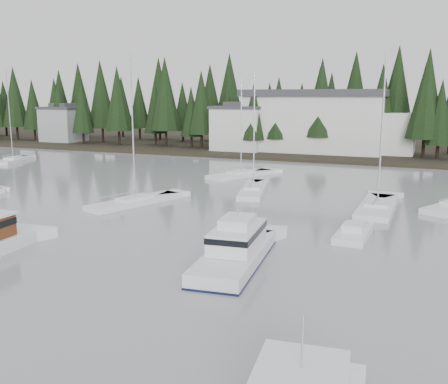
# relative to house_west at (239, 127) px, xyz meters

# --- Properties ---
(far_shore_land) EXTENTS (240.00, 54.00, 1.00)m
(far_shore_land) POSITION_rel_house_west_xyz_m (18.00, 18.00, -4.65)
(far_shore_land) COLOR black
(far_shore_land) RESTS_ON ground
(conifer_treeline) EXTENTS (200.00, 22.00, 20.00)m
(conifer_treeline) POSITION_rel_house_west_xyz_m (18.00, 7.00, -4.65)
(conifer_treeline) COLOR black
(conifer_treeline) RESTS_ON ground
(house_west) EXTENTS (9.54, 7.42, 8.75)m
(house_west) POSITION_rel_house_west_xyz_m (0.00, 0.00, 0.00)
(house_west) COLOR silver
(house_west) RESTS_ON ground
(house_far_west) EXTENTS (8.48, 7.42, 8.25)m
(house_far_west) POSITION_rel_house_west_xyz_m (-42.00, 2.00, -0.25)
(house_far_west) COLOR #999EA0
(house_far_west) RESTS_ON ground
(harbor_inn) EXTENTS (29.50, 11.50, 10.90)m
(harbor_inn) POSITION_rel_house_west_xyz_m (15.04, 3.34, 1.12)
(harbor_inn) COLOR silver
(harbor_inn) RESTS_ON ground
(cabin_cruiser_center) EXTENTS (4.29, 10.57, 4.42)m
(cabin_cruiser_center) POSITION_rel_house_west_xyz_m (21.98, -57.64, -3.99)
(cabin_cruiser_center) COLOR white
(cabin_cruiser_center) RESTS_ON ground
(sailboat_2) EXTENTS (6.80, 10.18, 12.87)m
(sailboat_2) POSITION_rel_house_west_xyz_m (10.13, -25.68, -4.59)
(sailboat_2) COLOR white
(sailboat_2) RESTS_ON ground
(sailboat_3) EXTENTS (5.52, 10.50, 14.67)m
(sailboat_3) POSITION_rel_house_west_xyz_m (6.69, -45.42, -4.57)
(sailboat_3) COLOR white
(sailboat_3) RESTS_ON ground
(sailboat_5) EXTENTS (5.24, 8.99, 14.63)m
(sailboat_5) POSITION_rel_house_west_xyz_m (-28.66, -25.86, -4.56)
(sailboat_5) COLOR white
(sailboat_5) RESTS_ON ground
(sailboat_6) EXTENTS (4.87, 11.06, 13.28)m
(sailboat_6) POSITION_rel_house_west_xyz_m (15.15, -34.99, -4.58)
(sailboat_6) COLOR white
(sailboat_6) RESTS_ON ground
(sailboat_7) EXTENTS (3.04, 10.49, 14.56)m
(sailboat_7) POSITION_rel_house_west_xyz_m (28.59, -38.61, -4.58)
(sailboat_7) COLOR white
(sailboat_7) RESTS_ON ground
(runabout_1) EXTENTS (2.28, 5.46, 1.42)m
(runabout_1) POSITION_rel_house_west_xyz_m (27.94, -48.97, -4.52)
(runabout_1) COLOR white
(runabout_1) RESTS_ON ground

